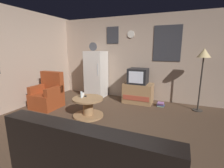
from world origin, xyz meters
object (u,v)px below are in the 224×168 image
Objects in this scene: coffee_table at (88,107)px; mug_ceramic_white at (83,95)px; remote_control at (83,96)px; book_stack at (161,104)px; crt_tv at (138,76)px; wine_glass at (81,95)px; armchair at (48,95)px; standing_lamp at (204,58)px; tv_stand at (138,93)px; fridge at (96,74)px.

mug_ceramic_white is (-0.18, 0.06, 0.27)m from coffee_table.
remote_control is 0.71× the size of book_stack.
crt_tv is 0.75× the size of coffee_table.
crt_tv is 3.60× the size of wine_glass.
remote_control is 0.16× the size of armchair.
book_stack is at bearing 23.88° from armchair.
wine_glass is 0.12m from remote_control.
coffee_table is 1.35m from armchair.
standing_lamp is 3.06m from mug_ceramic_white.
standing_lamp is 1.60m from book_stack.
tv_stand reaches higher than coffee_table.
fridge reaches higher than standing_lamp.
remote_control is at bearing -152.35° from standing_lamp.
tv_stand is at bearing 54.11° from mug_ceramic_white.
crt_tv is at bearing 57.31° from wine_glass.
mug_ceramic_white reaches higher than remote_control.
remote_control is at bearing -2.33° from armchair.
coffee_table is 8.00× the size of mug_ceramic_white.
tv_stand is 0.72m from book_stack.
mug_ceramic_white is at bearing -125.89° from tv_stand.
remote_control is at bearing 99.36° from wine_glass.
armchair is at bearing 175.28° from coffee_table.
standing_lamp reaches higher than crt_tv.
fridge reaches higher than armchair.
standing_lamp is 3.07m from wine_glass.
coffee_table is 0.75× the size of armchair.
mug_ceramic_white reaches higher than coffee_table.
wine_glass is at bearing -73.64° from fridge.
armchair is (-2.17, -1.35, 0.05)m from tv_stand.
standing_lamp is at bearing 29.58° from wine_glass.
standing_lamp is at bearing -1.36° from tv_stand.
wine_glass is at bearing -71.85° from mug_ceramic_white.
tv_stand is at bearing 31.80° from armchair.
crt_tv is 6.00× the size of mug_ceramic_white.
mug_ceramic_white is at bearing 108.15° from wine_glass.
remote_control is (-0.98, -1.39, -0.34)m from crt_tv.
tv_stand is at bearing 172.53° from book_stack.
fridge is at bearing 177.78° from standing_lamp.
wine_glass is 1.00× the size of remote_control.
tv_stand is 2.56m from armchair.
book_stack is (1.51, 1.37, -0.17)m from coffee_table.
tv_stand is 1.72m from remote_control.
crt_tv is at bearing 60.72° from coffee_table.
coffee_table is 4.80× the size of remote_control.
wine_glass is at bearing -150.42° from standing_lamp.
wine_glass reaches higher than remote_control.
standing_lamp reaches higher than tv_stand.
crt_tv is 2.57× the size of book_stack.
book_stack is (1.67, 1.31, -0.41)m from remote_control.
fridge is 2.23m from book_stack.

